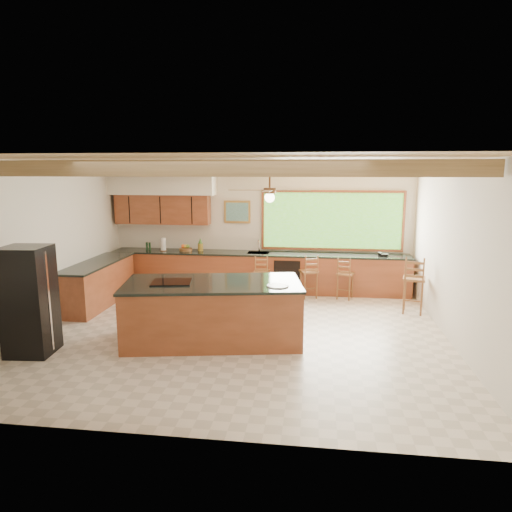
# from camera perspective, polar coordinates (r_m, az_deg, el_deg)

# --- Properties ---
(ground) EXTENTS (7.20, 7.20, 0.00)m
(ground) POSITION_cam_1_polar(r_m,az_deg,el_deg) (8.20, -2.26, -9.56)
(ground) COLOR beige
(ground) RESTS_ON ground
(room_shell) EXTENTS (7.27, 6.54, 3.02)m
(room_shell) POSITION_cam_1_polar(r_m,az_deg,el_deg) (8.39, -2.77, 6.42)
(room_shell) COLOR beige
(room_shell) RESTS_ON ground
(counter_run) EXTENTS (7.12, 3.10, 1.23)m
(counter_run) POSITION_cam_1_polar(r_m,az_deg,el_deg) (10.59, -4.38, -2.28)
(counter_run) COLOR brown
(counter_run) RESTS_ON ground
(island) EXTENTS (3.10, 1.85, 1.03)m
(island) POSITION_cam_1_polar(r_m,az_deg,el_deg) (7.72, -5.39, -6.91)
(island) COLOR brown
(island) RESTS_ON ground
(refrigerator) EXTENTS (0.72, 0.70, 1.70)m
(refrigerator) POSITION_cam_1_polar(r_m,az_deg,el_deg) (7.90, -26.50, -5.03)
(refrigerator) COLOR black
(refrigerator) RESTS_ON ground
(bar_stool_a) EXTENTS (0.36, 0.36, 0.96)m
(bar_stool_a) POSITION_cam_1_polar(r_m,az_deg,el_deg) (10.30, 0.69, -2.04)
(bar_stool_a) COLOR brown
(bar_stool_a) RESTS_ON ground
(bar_stool_b) EXTENTS (0.46, 0.46, 1.00)m
(bar_stool_b) POSITION_cam_1_polar(r_m,az_deg,el_deg) (10.23, 6.62, -2.06)
(bar_stool_b) COLOR brown
(bar_stool_b) RESTS_ON ground
(bar_stool_c) EXTENTS (0.43, 0.43, 0.95)m
(bar_stool_c) POSITION_cam_1_polar(r_m,az_deg,el_deg) (10.26, 11.12, -2.32)
(bar_stool_c) COLOR brown
(bar_stool_c) RESTS_ON ground
(bar_stool_d) EXTENTS (0.51, 0.51, 1.17)m
(bar_stool_d) POSITION_cam_1_polar(r_m,az_deg,el_deg) (9.58, 19.23, -2.85)
(bar_stool_d) COLOR brown
(bar_stool_d) RESTS_ON ground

